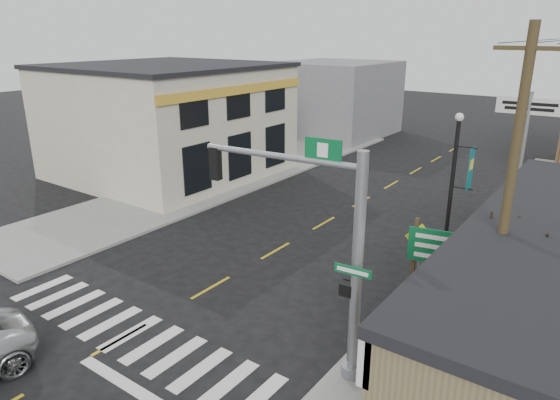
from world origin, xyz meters
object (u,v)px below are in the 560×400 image
Objects in this scene: bare_tree at (518,234)px; fire_hydrant at (371,330)px; lamp_post at (454,180)px; traffic_signal_pole at (331,239)px; dance_center_sign at (527,124)px; utility_pole_near at (506,213)px; guide_sign at (436,257)px.

fire_hydrant is at bearing -161.32° from bare_tree.
traffic_signal_pole is at bearing -87.11° from lamp_post.
utility_pole_near reaches higher than dance_center_sign.
utility_pole_near is (-0.25, -0.67, 0.73)m from bare_tree.
fire_hydrant is (0.49, 1.67, -3.38)m from traffic_signal_pole.
fire_hydrant is 7.18m from lamp_post.
fire_hydrant is 4.95m from bare_tree.
utility_pole_near is at bearing -110.54° from bare_tree.
fire_hydrant is at bearing -120.96° from guide_sign.
utility_pole_near is (3.01, -6.03, 1.14)m from lamp_post.
dance_center_sign is (1.07, 13.64, 4.31)m from fire_hydrant.
bare_tree is at bearing -51.90° from lamp_post.
lamp_post reaches higher than guide_sign.
fire_hydrant is at bearing -83.76° from lamp_post.
traffic_signal_pole reaches higher than fire_hydrant.
traffic_signal_pole is 2.02× the size of guide_sign.
traffic_signal_pole is at bearing -146.29° from utility_pole_near.
bare_tree is (2.44, -1.51, 1.87)m from guide_sign.
guide_sign reaches higher than fire_hydrant.
guide_sign is at bearing -94.18° from dance_center_sign.
guide_sign is 0.51× the size of dance_center_sign.
lamp_post is at bearing 89.60° from guide_sign.
utility_pole_near is (3.57, 2.13, 0.84)m from traffic_signal_pole.
bare_tree is at bearing 31.20° from traffic_signal_pole.
dance_center_sign is at bearing 85.51° from fire_hydrant.
dance_center_sign reaches higher than lamp_post.
utility_pole_near is at bearing 8.49° from fire_hydrant.
fire_hydrant is 14.34m from dance_center_sign.
dance_center_sign is at bearing 101.53° from utility_pole_near.
utility_pole_near reaches higher than guide_sign.
lamp_post reaches higher than fire_hydrant.
traffic_signal_pole is at bearing -99.04° from dance_center_sign.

